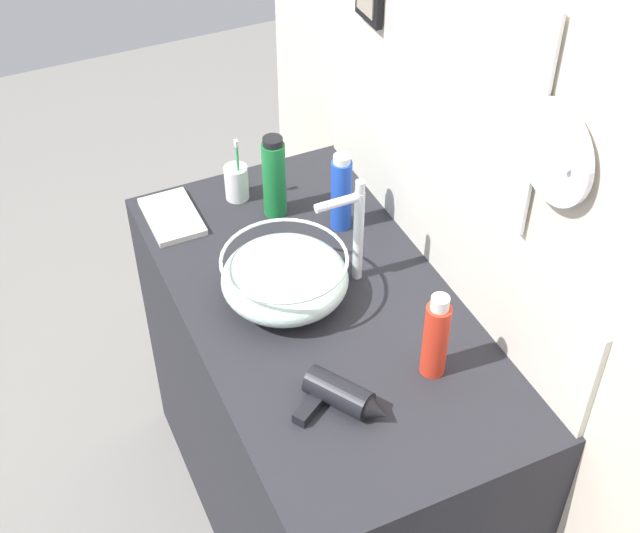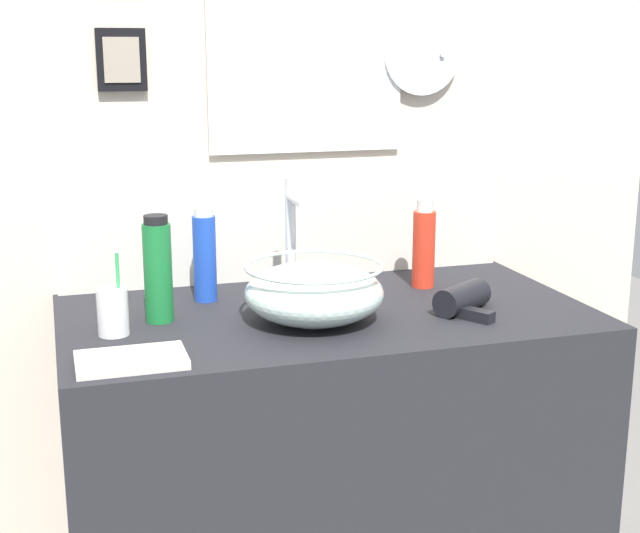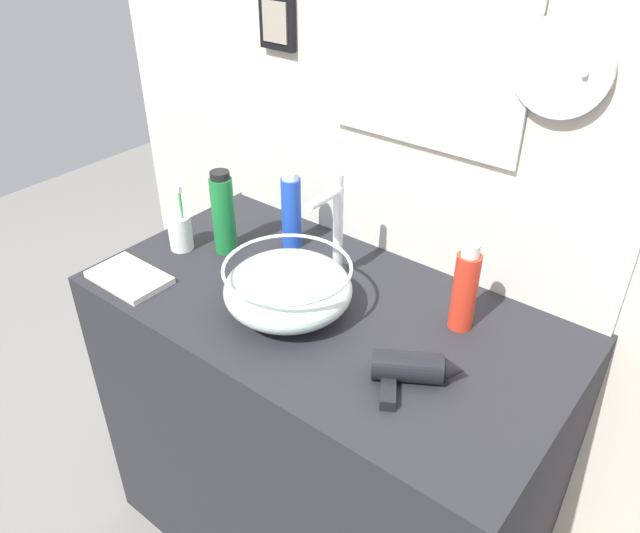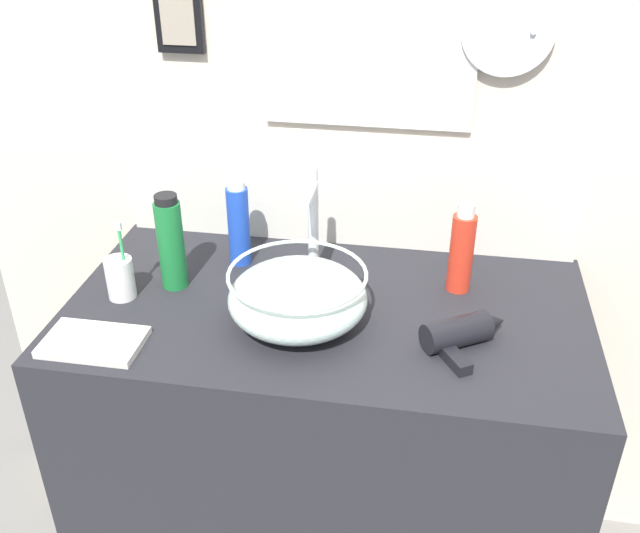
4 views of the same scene
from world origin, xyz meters
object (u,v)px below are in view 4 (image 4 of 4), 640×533
object	(u,v)px
faucet	(312,220)
toothbrush_cup	(120,278)
hair_drier	(463,333)
hand_towel	(93,342)
lotion_bottle	(462,250)
glass_bowl_sink	(298,297)
soap_dispenser	(171,243)
shampoo_bottle	(239,224)

from	to	relation	value
faucet	toothbrush_cup	world-z (taller)	faucet
hair_drier	hand_towel	size ratio (longest dim) A/B	0.95
hair_drier	toothbrush_cup	distance (m)	0.75
lotion_bottle	toothbrush_cup	bearing A→B (deg)	-167.74
faucet	hair_drier	distance (m)	0.41
glass_bowl_sink	soap_dispenser	size ratio (longest dim) A/B	1.29
soap_dispenser	lotion_bottle	distance (m)	0.64
faucet	shampoo_bottle	bearing A→B (deg)	162.46
hair_drier	toothbrush_cup	xyz separation A→B (m)	(-0.75, 0.06, 0.02)
faucet	shampoo_bottle	distance (m)	0.20
glass_bowl_sink	hand_towel	world-z (taller)	glass_bowl_sink
glass_bowl_sink	faucet	world-z (taller)	faucet
soap_dispenser	shampoo_bottle	xyz separation A→B (m)	(0.12, 0.13, -0.01)
hair_drier	shampoo_bottle	world-z (taller)	shampoo_bottle
glass_bowl_sink	shampoo_bottle	size ratio (longest dim) A/B	1.36
glass_bowl_sink	shampoo_bottle	xyz separation A→B (m)	(-0.19, 0.23, 0.04)
toothbrush_cup	lotion_bottle	bearing A→B (deg)	12.26
lotion_bottle	shampoo_bottle	xyz separation A→B (m)	(-0.52, 0.03, 0.00)
lotion_bottle	faucet	bearing A→B (deg)	-175.73
hair_drier	shampoo_bottle	bearing A→B (deg)	154.64
faucet	hair_drier	bearing A→B (deg)	-29.29
toothbrush_cup	hand_towel	xyz separation A→B (m)	(0.02, -0.18, -0.04)
faucet	shampoo_bottle	world-z (taller)	faucet
shampoo_bottle	glass_bowl_sink	bearing A→B (deg)	-50.95
lotion_bottle	hand_towel	size ratio (longest dim) A/B	1.07
glass_bowl_sink	shampoo_bottle	distance (m)	0.30
soap_dispenser	hand_towel	size ratio (longest dim) A/B	1.14
toothbrush_cup	lotion_bottle	world-z (taller)	lotion_bottle
toothbrush_cup	shampoo_bottle	size ratio (longest dim) A/B	0.87
glass_bowl_sink	lotion_bottle	distance (m)	0.39
soap_dispenser	glass_bowl_sink	bearing A→B (deg)	-18.51
toothbrush_cup	shampoo_bottle	xyz separation A→B (m)	(0.22, 0.19, 0.05)
hand_towel	soap_dispenser	bearing A→B (deg)	71.65
shampoo_bottle	hair_drier	bearing A→B (deg)	-25.36
glass_bowl_sink	soap_dispenser	distance (m)	0.33
faucet	shampoo_bottle	size ratio (longest dim) A/B	1.31
glass_bowl_sink	toothbrush_cup	bearing A→B (deg)	174.89
glass_bowl_sink	soap_dispenser	xyz separation A→B (m)	(-0.31, 0.10, 0.04)
faucet	lotion_bottle	distance (m)	0.34
shampoo_bottle	hand_towel	size ratio (longest dim) A/B	1.07
hand_towel	shampoo_bottle	bearing A→B (deg)	61.82
lotion_bottle	glass_bowl_sink	bearing A→B (deg)	-149.30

